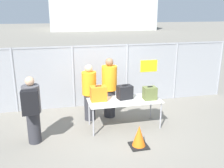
% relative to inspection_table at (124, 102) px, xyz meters
% --- Properties ---
extents(ground_plane, '(120.00, 120.00, 0.00)m').
position_rel_inspection_table_xyz_m(ground_plane, '(-0.28, -0.10, -0.71)').
color(ground_plane, slate).
extents(fence_section, '(8.97, 0.07, 2.00)m').
position_rel_inspection_table_xyz_m(fence_section, '(-0.27, 1.80, 0.34)').
color(fence_section, gray).
rests_on(fence_section, ground_plane).
extents(inspection_table, '(1.93, 0.82, 0.76)m').
position_rel_inspection_table_xyz_m(inspection_table, '(0.00, 0.00, 0.00)').
color(inspection_table, silver).
rests_on(inspection_table, ground_plane).
extents(suitcase_orange, '(0.42, 0.27, 0.42)m').
position_rel_inspection_table_xyz_m(suitcase_orange, '(-0.68, 0.12, 0.25)').
color(suitcase_orange, orange).
rests_on(suitcase_orange, inspection_table).
extents(suitcase_black, '(0.42, 0.33, 0.39)m').
position_rel_inspection_table_xyz_m(suitcase_black, '(0.03, 0.11, 0.24)').
color(suitcase_black, black).
rests_on(suitcase_black, inspection_table).
extents(suitcase_olive, '(0.34, 0.26, 0.37)m').
position_rel_inspection_table_xyz_m(suitcase_olive, '(0.67, -0.10, 0.22)').
color(suitcase_olive, '#566033').
rests_on(suitcase_olive, inspection_table).
extents(traveler_hooded, '(0.40, 0.63, 1.63)m').
position_rel_inspection_table_xyz_m(traveler_hooded, '(-2.32, -0.37, 0.19)').
color(traveler_hooded, '#2D2D33').
rests_on(traveler_hooded, ground_plane).
extents(security_worker_near, '(0.44, 0.44, 1.77)m').
position_rel_inspection_table_xyz_m(security_worker_near, '(-0.23, 0.77, 0.20)').
color(security_worker_near, '#2D2D33').
rests_on(security_worker_near, ground_plane).
extents(security_worker_far, '(0.40, 0.40, 1.63)m').
position_rel_inspection_table_xyz_m(security_worker_far, '(-0.84, 0.67, 0.13)').
color(security_worker_far, '#2D2D33').
rests_on(security_worker_far, ground_plane).
extents(utility_trailer, '(4.12, 2.24, 0.65)m').
position_rel_inspection_table_xyz_m(utility_trailer, '(1.61, 3.83, -0.33)').
color(utility_trailer, white).
rests_on(utility_trailer, ground_plane).
extents(distant_hangar, '(16.74, 12.80, 5.64)m').
position_rel_inspection_table_xyz_m(distant_hangar, '(6.53, 38.76, 2.11)').
color(distant_hangar, '#B2B7B2').
rests_on(distant_hangar, ground_plane).
extents(traffic_cone, '(0.42, 0.42, 0.52)m').
position_rel_inspection_table_xyz_m(traffic_cone, '(0.04, -1.09, -0.47)').
color(traffic_cone, black).
rests_on(traffic_cone, ground_plane).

